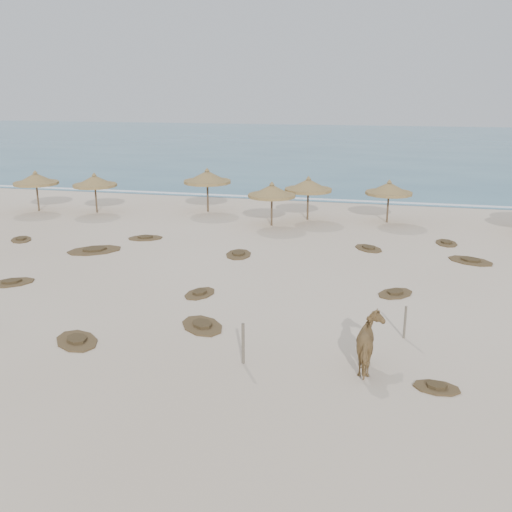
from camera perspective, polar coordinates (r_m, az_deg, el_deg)
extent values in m
plane|color=beige|center=(21.64, -5.61, -6.72)|extent=(160.00, 160.00, 0.00)
cube|color=#285D79|center=(94.43, 9.30, 11.00)|extent=(200.00, 100.00, 0.01)
cube|color=white|center=(46.08, 4.78, 5.72)|extent=(70.00, 0.60, 0.01)
cylinder|color=brown|center=(44.05, -21.01, 5.65)|extent=(0.13, 0.13, 2.19)
cylinder|color=olive|center=(43.91, -21.13, 6.81)|extent=(3.87, 3.87, 0.19)
cone|color=olive|center=(43.86, -21.17, 7.25)|extent=(3.74, 3.74, 0.78)
cone|color=olive|center=(43.79, -21.24, 7.85)|extent=(0.38, 0.38, 0.23)
cylinder|color=brown|center=(42.11, -15.71, 5.64)|extent=(0.12, 0.12, 2.13)
cylinder|color=olive|center=(41.97, -15.81, 6.82)|extent=(3.66, 3.66, 0.18)
cone|color=olive|center=(41.92, -15.84, 7.27)|extent=(3.54, 3.54, 0.76)
cone|color=olive|center=(41.85, -15.89, 7.89)|extent=(0.37, 0.37, 0.22)
cylinder|color=brown|center=(40.98, -4.85, 6.06)|extent=(0.13, 0.13, 2.36)
cylinder|color=olive|center=(40.81, -4.89, 7.41)|extent=(3.86, 3.86, 0.20)
cone|color=olive|center=(40.76, -4.90, 7.92)|extent=(3.73, 3.73, 0.84)
cone|color=olive|center=(40.69, -4.92, 8.63)|extent=(0.40, 0.40, 0.25)
cylinder|color=brown|center=(36.60, 1.58, 4.70)|extent=(0.12, 0.12, 2.13)
cylinder|color=olive|center=(36.43, 1.59, 6.06)|extent=(3.97, 3.97, 0.18)
cone|color=olive|center=(36.37, 1.59, 6.58)|extent=(3.84, 3.84, 0.76)
cone|color=olive|center=(36.30, 1.60, 7.29)|extent=(0.37, 0.37, 0.22)
cylinder|color=brown|center=(38.42, 5.21, 5.25)|extent=(0.13, 0.13, 2.21)
cylinder|color=olive|center=(38.25, 5.24, 6.60)|extent=(4.14, 4.14, 0.19)
cone|color=olive|center=(38.20, 5.25, 7.12)|extent=(4.00, 4.00, 0.79)
cone|color=olive|center=(38.12, 5.27, 7.82)|extent=(0.38, 0.38, 0.23)
cylinder|color=brown|center=(38.46, 13.05, 4.85)|extent=(0.12, 0.12, 2.13)
cylinder|color=olive|center=(38.30, 13.13, 6.14)|extent=(3.89, 3.89, 0.18)
cone|color=olive|center=(38.25, 13.16, 6.63)|extent=(3.76, 3.76, 0.76)
cone|color=olive|center=(38.18, 13.21, 7.31)|extent=(0.37, 0.37, 0.22)
imported|color=olive|center=(18.23, 11.43, -8.64)|extent=(1.03, 2.06, 1.70)
cylinder|color=#655D4C|center=(18.31, -1.30, -8.74)|extent=(0.12, 0.12, 1.37)
cylinder|color=#655D4C|center=(20.77, 14.67, -6.43)|extent=(0.09, 0.09, 1.20)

